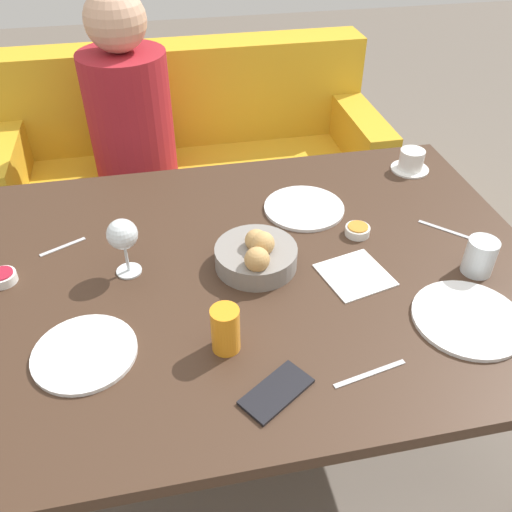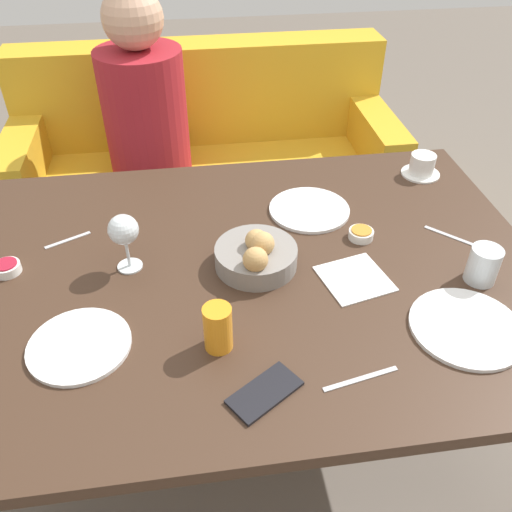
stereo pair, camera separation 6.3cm
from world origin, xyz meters
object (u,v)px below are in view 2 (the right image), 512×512
at_px(couch, 206,174).
at_px(jam_bowl_honey, 361,234).
at_px(wine_glass, 124,232).
at_px(plate_near_left, 79,345).
at_px(seated_person, 151,155).
at_px(plate_far_center, 309,210).
at_px(coffee_cup, 422,166).
at_px(napkin, 355,279).
at_px(jam_bowl_berry, 7,268).
at_px(cell_phone, 265,392).
at_px(plate_near_right, 466,327).
at_px(juice_glass, 218,328).
at_px(bread_basket, 256,255).
at_px(knife_silver, 454,237).
at_px(spoon_coffee, 68,240).
at_px(fork_silver, 361,379).
at_px(water_tumbler, 483,265).

bearing_deg(couch, jam_bowl_honey, -71.89).
bearing_deg(wine_glass, plate_near_left, -110.66).
distance_m(seated_person, plate_far_center, 0.98).
xyz_separation_m(coffee_cup, jam_bowl_honey, (-0.29, -0.31, -0.02)).
bearing_deg(napkin, wine_glass, 167.01).
height_order(jam_bowl_berry, jam_bowl_honey, same).
height_order(napkin, cell_phone, cell_phone).
height_order(jam_bowl_honey, napkin, jam_bowl_honey).
distance_m(plate_near_right, juice_glass, 0.56).
xyz_separation_m(seated_person, wine_glass, (-0.02, -1.01, 0.32)).
height_order(plate_near_left, napkin, plate_near_left).
bearing_deg(bread_basket, napkin, -19.78).
height_order(bread_basket, plate_near_left, bread_basket).
distance_m(plate_near_right, jam_bowl_berry, 1.12).
xyz_separation_m(plate_near_right, coffee_cup, (0.16, 0.67, 0.03)).
distance_m(plate_far_center, cell_phone, 0.67).
height_order(couch, plate_near_right, couch).
relative_size(seated_person, knife_silver, 9.10).
xyz_separation_m(juice_glass, wine_glass, (-0.20, 0.30, 0.06)).
bearing_deg(plate_far_center, seated_person, 121.01).
xyz_separation_m(bread_basket, jam_bowl_berry, (-0.63, 0.07, -0.02)).
relative_size(wine_glass, spoon_coffee, 1.32).
bearing_deg(jam_bowl_honey, jam_bowl_berry, -179.16).
bearing_deg(cell_phone, couch, 90.96).
bearing_deg(jam_bowl_honey, coffee_cup, 46.40).
bearing_deg(coffee_cup, juice_glass, -137.88).
height_order(spoon_coffee, napkin, napkin).
bearing_deg(plate_near_left, spoon_coffee, 100.58).
xyz_separation_m(bread_basket, wine_glass, (-0.32, 0.04, 0.07)).
relative_size(jam_bowl_berry, cell_phone, 0.41).
bearing_deg(bread_basket, knife_silver, 4.59).
bearing_deg(plate_near_right, couch, 108.65).
xyz_separation_m(couch, jam_bowl_honey, (0.37, -1.12, 0.42)).
relative_size(juice_glass, jam_bowl_honey, 1.62).
bearing_deg(fork_silver, bread_basket, 112.36).
distance_m(bread_basket, wine_glass, 0.33).
bearing_deg(fork_silver, wine_glass, 138.05).
xyz_separation_m(bread_basket, cell_phone, (-0.04, -0.40, -0.03)).
distance_m(plate_near_left, fork_silver, 0.60).
xyz_separation_m(plate_near_right, napkin, (-0.20, 0.20, -0.00)).
relative_size(bread_basket, plate_near_right, 0.83).
relative_size(plate_near_left, plate_near_right, 0.88).
xyz_separation_m(couch, seated_person, (-0.24, -0.16, 0.20)).
bearing_deg(bread_basket, wine_glass, 172.26).
relative_size(couch, jam_bowl_berry, 24.75).
bearing_deg(plate_far_center, wine_glass, -159.94).
xyz_separation_m(couch, wine_glass, (-0.25, -1.16, 0.52)).
distance_m(water_tumbler, jam_bowl_berry, 1.19).
xyz_separation_m(juice_glass, jam_bowl_honey, (0.42, 0.34, -0.04)).
xyz_separation_m(seated_person, napkin, (0.54, -1.13, 0.21)).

